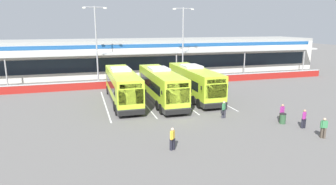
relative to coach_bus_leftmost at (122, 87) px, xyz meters
The scene contains 18 objects.
ground_plane 7.90m from the coach_bus_leftmost, 55.69° to the right, with size 200.00×200.00×0.00m, color #605E5B.
terminal_building 21.04m from the coach_bus_leftmost, 78.09° to the left, with size 70.00×13.00×6.00m.
red_barrier_wall 9.31m from the coach_bus_leftmost, 61.98° to the left, with size 60.00×0.40×1.10m.
coach_bus_leftmost is the anchor object (origin of this frame).
coach_bus_left_centre 4.30m from the coach_bus_leftmost, 12.48° to the right, with size 2.99×12.15×3.78m.
coach_bus_centre 8.49m from the coach_bus_leftmost, ahead, with size 2.99×12.15×3.78m.
bay_stripe_far_west 2.68m from the coach_bus_leftmost, 169.84° to the right, with size 0.14×13.00×0.01m, color silver.
bay_stripe_west 2.88m from the coach_bus_leftmost, ahead, with size 0.14×13.00×0.01m, color silver.
bay_stripe_mid_west 6.69m from the coach_bus_leftmost, ahead, with size 0.14×13.00×0.01m, color silver.
bay_stripe_centre 10.79m from the coach_bus_leftmost, ahead, with size 0.14×13.00×0.01m, color silver.
pedestrian_with_handbag 11.75m from the coach_bus_leftmost, 45.52° to the right, with size 0.60×0.54×1.62m.
pedestrian_in_dark_coat 16.69m from the coach_bus_leftmost, 40.23° to the right, with size 0.53×0.32×1.62m.
pedestrian_child 13.95m from the coach_bus_leftmost, 83.75° to the right, with size 0.42×0.47×1.62m.
pedestrian_near_bin 20.02m from the coach_bus_leftmost, 48.68° to the right, with size 0.54×0.38×1.62m.
pedestrian_approaching_bus 18.49m from the coach_bus_leftmost, 43.58° to the right, with size 0.49×0.38×1.62m.
lamp_post_west 11.77m from the coach_bus_leftmost, 100.61° to the left, with size 3.24×0.28×11.00m.
lamp_post_centre 15.37m from the coach_bus_leftmost, 43.70° to the left, with size 3.24×0.28×11.00m.
litter_bin 16.84m from the coach_bus_leftmost, 42.02° to the right, with size 0.54×0.54×0.93m.
Camera 1 is at (-8.47, -25.55, 8.43)m, focal length 31.36 mm.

